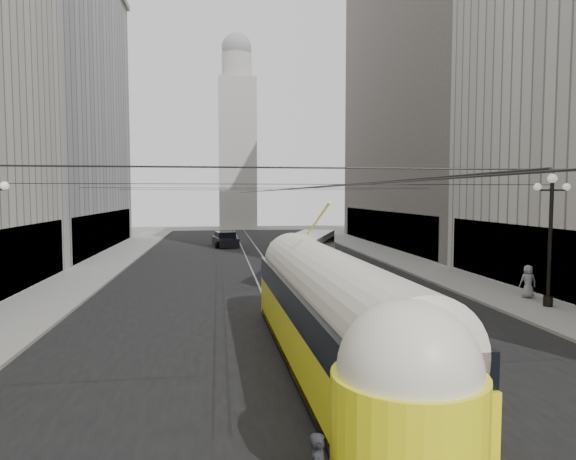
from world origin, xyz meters
name	(u,v)px	position (x,y,z in m)	size (l,w,h in m)	color
road	(262,270)	(0.00, 32.50, 0.00)	(20.00, 85.00, 0.02)	black
sidewalk_left	(102,266)	(-12.00, 36.00, 0.07)	(4.00, 72.00, 0.15)	gray
sidewalk_right	(403,260)	(12.00, 36.00, 0.07)	(4.00, 72.00, 0.15)	gray
rail_left	(252,271)	(-0.75, 32.50, 0.00)	(0.12, 85.00, 0.04)	gray
rail_right	(273,270)	(0.75, 32.50, 0.00)	(0.12, 85.00, 0.04)	gray
building_left_far	(40,103)	(-19.99, 48.00, 14.31)	(12.60, 28.60, 28.60)	#999999
building_right_far	(438,93)	(20.00, 48.00, 16.31)	(12.60, 32.60, 32.60)	#514C47
distant_tower	(237,136)	(0.00, 80.00, 14.97)	(6.00, 6.00, 31.36)	#B2AFA8
lamppost_right_mid	(550,232)	(12.60, 18.00, 3.74)	(1.86, 0.44, 6.37)	black
catenary	(265,190)	(0.12, 31.49, 5.88)	(25.00, 72.00, 0.23)	black
streetcar	(329,311)	(0.32, 11.18, 1.86)	(3.12, 17.34, 3.80)	#FDF616
city_bus	(307,254)	(2.73, 29.16, 1.54)	(5.96, 11.52, 2.82)	#B4B8BA
sedan_white_far	(297,244)	(4.52, 45.07, 0.63)	(3.43, 4.75, 1.39)	silver
sedan_dark_far	(225,240)	(-2.45, 50.14, 0.72)	(2.86, 5.30, 1.59)	black
pedestrian_sidewalk_right	(528,281)	(12.84, 20.02, 1.01)	(0.84, 0.52, 1.72)	gray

